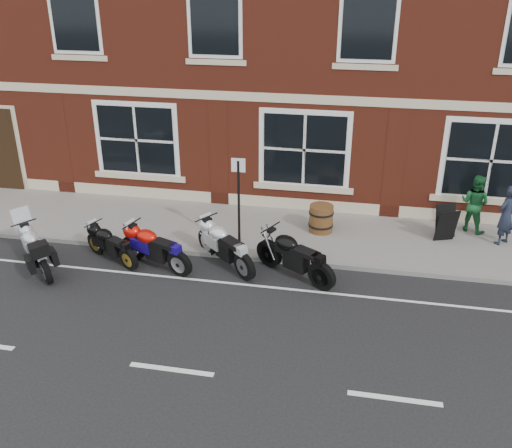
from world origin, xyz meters
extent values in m
plane|color=black|center=(0.00, 0.00, 0.00)|extent=(80.00, 80.00, 0.00)
cube|color=slate|center=(0.00, 3.00, 0.06)|extent=(30.00, 3.00, 0.12)
cube|color=slate|center=(0.00, 1.42, 0.06)|extent=(30.00, 0.16, 0.12)
cylinder|color=black|center=(-4.83, 0.50, 0.33)|extent=(0.55, 0.56, 0.65)
cylinder|color=black|center=(-3.81, -0.57, 0.33)|extent=(0.55, 0.56, 0.65)
cube|color=black|center=(-4.36, 0.00, 0.67)|extent=(0.74, 0.76, 0.22)
ellipsoid|color=#BBBCC1|center=(-4.46, 0.11, 0.79)|extent=(0.66, 0.66, 0.33)
cube|color=black|center=(-4.07, -0.29, 0.75)|extent=(0.58, 0.59, 0.10)
cube|color=silver|center=(-4.82, 0.48, 1.17)|extent=(0.34, 0.33, 0.46)
cylinder|color=black|center=(-2.27, 0.91, 0.33)|extent=(0.66, 0.38, 0.66)
cylinder|color=black|center=(-0.88, 0.33, 0.33)|extent=(0.66, 0.38, 0.66)
cube|color=black|center=(-1.62, 0.64, 0.68)|extent=(0.86, 0.55, 0.23)
ellipsoid|color=#BC1108|center=(-1.77, 0.70, 0.81)|extent=(0.68, 0.57, 0.33)
cube|color=black|center=(-1.24, 0.48, 0.77)|extent=(0.63, 0.47, 0.10)
cylinder|color=black|center=(-3.32, 1.02, 0.29)|extent=(0.56, 0.38, 0.58)
cylinder|color=black|center=(-2.18, 0.38, 0.29)|extent=(0.56, 0.38, 0.58)
cube|color=black|center=(-2.79, 0.72, 0.59)|extent=(0.74, 0.54, 0.20)
ellipsoid|color=black|center=(-2.91, 0.79, 0.70)|extent=(0.60, 0.53, 0.29)
cube|color=black|center=(-2.48, 0.55, 0.67)|extent=(0.55, 0.45, 0.09)
cylinder|color=black|center=(-0.51, 1.53, 0.35)|extent=(0.61, 0.57, 0.69)
cylinder|color=black|center=(0.66, 0.47, 0.35)|extent=(0.61, 0.57, 0.69)
cube|color=black|center=(0.03, 1.04, 0.72)|extent=(0.82, 0.77, 0.24)
ellipsoid|color=silver|center=(-0.09, 1.15, 0.85)|extent=(0.71, 0.70, 0.35)
cube|color=black|center=(0.35, 0.75, 0.80)|extent=(0.63, 0.61, 0.11)
cylinder|color=black|center=(1.11, 1.21, 0.35)|extent=(0.67, 0.50, 0.71)
cylinder|color=black|center=(2.46, 0.36, 0.35)|extent=(0.67, 0.50, 0.71)
cube|color=black|center=(1.74, 0.82, 0.73)|extent=(0.89, 0.69, 0.24)
ellipsoid|color=black|center=(1.60, 0.91, 0.86)|extent=(0.73, 0.66, 0.35)
cube|color=black|center=(2.11, 0.58, 0.82)|extent=(0.67, 0.57, 0.11)
imported|color=#1A202F|center=(6.84, 3.34, 0.92)|extent=(0.69, 0.68, 1.60)
imported|color=#175328|center=(6.17, 4.00, 0.92)|extent=(0.98, 0.93, 1.59)
cylinder|color=#432411|center=(2.16, 3.18, 0.49)|extent=(0.64, 0.64, 0.74)
cylinder|color=black|center=(2.16, 3.18, 0.31)|extent=(0.67, 0.67, 0.05)
cylinder|color=black|center=(2.16, 3.18, 0.67)|extent=(0.67, 0.67, 0.05)
cylinder|color=black|center=(0.22, 1.72, 1.30)|extent=(0.06, 0.06, 2.36)
cube|color=silver|center=(0.22, 1.72, 2.37)|extent=(0.34, 0.03, 0.34)
camera|label=1|loc=(3.12, -10.90, 6.82)|focal=40.00mm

